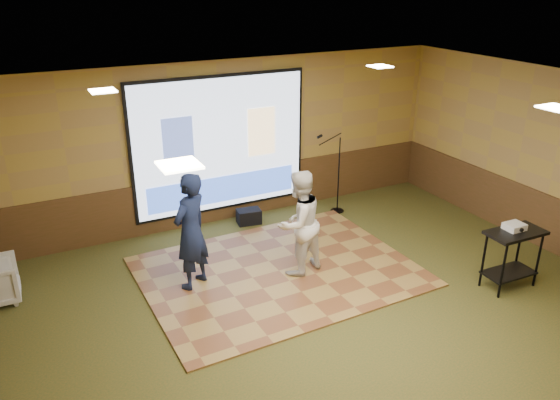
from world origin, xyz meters
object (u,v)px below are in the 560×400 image
av_table (513,249)px  projector_screen (221,146)px  mic_stand (336,188)px  duffel_bag (249,216)px  dance_floor (279,271)px  projector (514,226)px  player_left (191,231)px  player_right (299,223)px

av_table → projector_screen: bearing=125.3°
mic_stand → duffel_bag: mic_stand is taller
mic_stand → projector_screen: bearing=176.5°
dance_floor → duffel_bag: 1.93m
projector_screen → dance_floor: (0.04, -2.24, -1.46)m
projector → duffel_bag: projector is taller
player_left → player_right: (1.59, -0.35, -0.06)m
dance_floor → av_table: size_ratio=4.53×
av_table → player_right: bearing=146.0°
player_right → projector: (2.65, -1.71, 0.10)m
mic_stand → duffel_bag: size_ratio=3.74×
player_right → duffel_bag: size_ratio=3.81×
player_right → av_table: size_ratio=1.82×
projector → mic_stand: bearing=105.3°
av_table → duffel_bag: av_table is taller
projector_screen → av_table: (2.94, -4.16, -0.84)m
player_left → dance_floor: bearing=137.2°
projector_screen → mic_stand: (2.10, -0.63, -0.98)m
dance_floor → player_left: bearing=170.9°
player_left → duffel_bag: 2.48m
player_left → player_right: bearing=133.7°
projector_screen → duffel_bag: (0.37, -0.35, -1.34)m
projector → mic_stand: mic_stand is taller
player_left → mic_stand: bearing=168.8°
dance_floor → av_table: av_table is taller
dance_floor → projector: (2.92, -1.85, 0.95)m
av_table → mic_stand: 3.63m
mic_stand → player_left: bearing=-144.2°
player_left → duffel_bag: player_left is taller
player_right → projector: size_ratio=5.91×
projector_screen → player_right: size_ratio=1.99×
player_left → player_right: player_left is taller
projector_screen → duffel_bag: projector_screen is taller
dance_floor → av_table: 3.52m
projector_screen → player_right: (0.31, -2.38, -0.61)m
player_left → mic_stand: 3.68m
player_right → av_table: (2.63, -1.77, -0.23)m
dance_floor → duffel_bag: size_ratio=9.48×
projector → player_right: bearing=148.4°
player_right → av_table: 3.18m
mic_stand → dance_floor: bearing=-128.6°
dance_floor → mic_stand: (2.05, 1.61, 0.48)m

